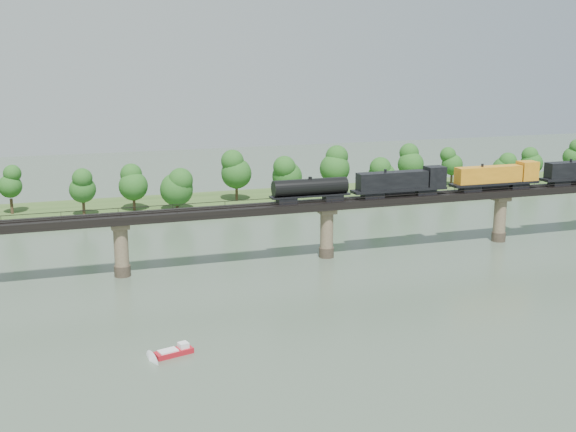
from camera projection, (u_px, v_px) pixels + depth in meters
name	position (u px, v px, depth m)	size (l,w,h in m)	color
ground	(394.00, 306.00, 116.46)	(400.00, 400.00, 0.00)	#3B4C3C
far_bank	(253.00, 201.00, 194.99)	(300.00, 24.00, 1.60)	#314C1E
bridge	(327.00, 231.00, 143.03)	(236.00, 30.00, 11.50)	#473A2D
bridge_superstructure	(327.00, 199.00, 141.62)	(220.00, 4.90, 0.75)	black
far_treeline	(227.00, 175.00, 186.55)	(289.06, 17.54, 13.60)	#382619
freight_train	(465.00, 179.00, 150.48)	(82.25, 3.20, 5.66)	black
motorboat	(174.00, 351.00, 97.58)	(5.53, 3.20, 1.46)	#AB131E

